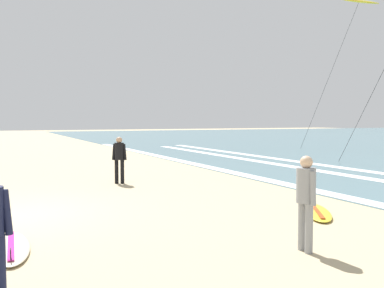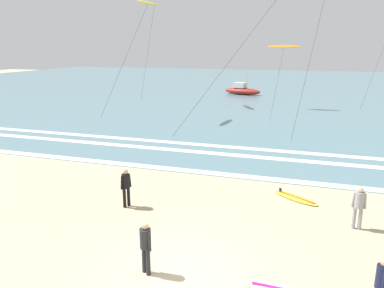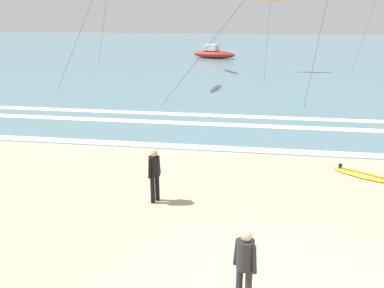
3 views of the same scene
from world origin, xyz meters
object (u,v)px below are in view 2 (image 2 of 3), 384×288
(surfer_foreground_main, at_px, (126,185))
(surfboard_near_water, at_px, (296,198))
(offshore_boat, at_px, (242,90))
(surfer_mid_group, at_px, (146,243))
(surfer_background_far, at_px, (382,283))
(surfer_left_near, at_px, (359,204))
(kite_yellow_far_right, at_px, (148,4))
(kite_orange_low_near, at_px, (284,47))

(surfer_foreground_main, xyz_separation_m, surfboard_near_water, (6.53, 2.90, -0.91))
(offshore_boat, bearing_deg, surfboard_near_water, -76.16)
(surfer_foreground_main, distance_m, surfboard_near_water, 7.20)
(surfer_mid_group, xyz_separation_m, offshore_boat, (-4.77, 41.88, -0.40))
(surfer_background_far, xyz_separation_m, offshore_boat, (-10.80, 41.86, -0.40))
(surfer_left_near, height_order, kite_yellow_far_right, kite_yellow_far_right)
(surfer_foreground_main, height_order, surfer_background_far, same)
(surfboard_near_water, height_order, offshore_boat, offshore_boat)
(surfer_foreground_main, distance_m, surfer_mid_group, 4.79)
(surfboard_near_water, height_order, kite_orange_low_near, kite_orange_low_near)
(surfer_background_far, distance_m, surfboard_near_water, 7.25)
(surfer_background_far, distance_m, kite_yellow_far_right, 28.16)
(surfboard_near_water, xyz_separation_m, kite_yellow_far_right, (-13.29, 14.94, 9.75))
(surfer_foreground_main, height_order, kite_orange_low_near, kite_orange_low_near)
(surfer_background_far, distance_m, kite_orange_low_near, 32.19)
(surfboard_near_water, distance_m, kite_orange_low_near, 25.44)
(surfer_left_near, relative_size, kite_orange_low_near, 0.22)
(kite_yellow_far_right, bearing_deg, surfer_background_far, -54.63)
(surfer_foreground_main, xyz_separation_m, surfer_left_near, (8.70, 0.77, 0.00))
(surfer_background_far, distance_m, surfer_left_near, 4.72)
(surfer_left_near, distance_m, kite_yellow_far_right, 24.67)
(surfer_background_far, height_order, kite_orange_low_near, kite_orange_low_near)
(surfer_foreground_main, height_order, offshore_boat, offshore_boat)
(surfer_mid_group, distance_m, surfer_left_near, 7.67)
(surfboard_near_water, bearing_deg, surfer_foreground_main, -156.05)
(surfer_left_near, height_order, offshore_boat, offshore_boat)
(surfer_mid_group, relative_size, kite_yellow_far_right, 0.16)
(surfer_background_far, relative_size, surfer_left_near, 1.00)
(kite_yellow_far_right, bearing_deg, kite_orange_low_near, 41.98)
(surfer_foreground_main, relative_size, kite_yellow_far_right, 0.16)
(kite_orange_low_near, bearing_deg, surfer_left_near, -79.74)
(kite_orange_low_near, relative_size, kite_yellow_far_right, 0.72)
(surfer_left_near, bearing_deg, kite_orange_low_near, 100.26)
(surfer_foreground_main, relative_size, surfer_background_far, 1.00)
(surfer_mid_group, relative_size, surfer_background_far, 1.00)
(kite_orange_low_near, bearing_deg, surfer_foreground_main, -98.04)
(surfer_left_near, bearing_deg, surfer_mid_group, -141.77)
(surfer_left_near, distance_m, kite_orange_low_near, 27.60)
(surfer_background_far, bearing_deg, kite_orange_low_near, 98.77)
(surfer_foreground_main, bearing_deg, kite_orange_low_near, 81.96)
(surfboard_near_water, bearing_deg, surfer_background_far, -72.33)
(surfer_left_near, bearing_deg, surfer_background_far, -89.81)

